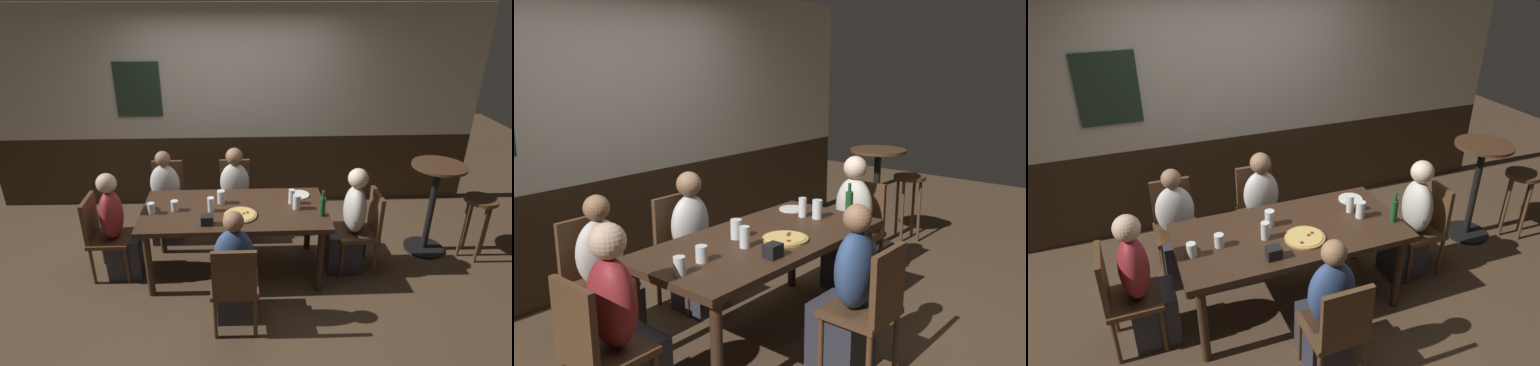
# 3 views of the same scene
# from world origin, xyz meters

# --- Properties ---
(ground_plane) EXTENTS (12.00, 12.00, 0.00)m
(ground_plane) POSITION_xyz_m (0.00, 0.00, 0.00)
(ground_plane) COLOR #4C3826
(wall_back) EXTENTS (6.40, 0.13, 2.60)m
(wall_back) POSITION_xyz_m (-0.01, 1.65, 1.30)
(wall_back) COLOR #332316
(wall_back) RESTS_ON ground_plane
(dining_table) EXTENTS (1.83, 0.89, 0.74)m
(dining_table) POSITION_xyz_m (0.00, 0.00, 0.66)
(dining_table) COLOR #382316
(dining_table) RESTS_ON ground_plane
(chair_mid_near) EXTENTS (0.40, 0.40, 0.88)m
(chair_mid_near) POSITION_xyz_m (0.00, -0.86, 0.50)
(chair_mid_near) COLOR #513521
(chair_mid_near) RESTS_ON ground_plane
(chair_mid_far) EXTENTS (0.40, 0.40, 0.88)m
(chair_mid_far) POSITION_xyz_m (0.00, 0.86, 0.50)
(chair_mid_far) COLOR #513521
(chair_mid_far) RESTS_ON ground_plane
(chair_head_west) EXTENTS (0.40, 0.40, 0.88)m
(chair_head_west) POSITION_xyz_m (-1.33, 0.00, 0.50)
(chair_head_west) COLOR #513521
(chair_head_west) RESTS_ON ground_plane
(chair_head_east) EXTENTS (0.40, 0.40, 0.88)m
(chair_head_east) POSITION_xyz_m (1.33, 0.00, 0.50)
(chair_head_east) COLOR #513521
(chair_head_east) RESTS_ON ground_plane
(chair_left_far) EXTENTS (0.40, 0.40, 0.88)m
(chair_left_far) POSITION_xyz_m (-0.81, 0.86, 0.50)
(chair_left_far) COLOR #513521
(chair_left_far) RESTS_ON ground_plane
(person_mid_near) EXTENTS (0.34, 0.37, 1.11)m
(person_mid_near) POSITION_xyz_m (0.00, -0.70, 0.46)
(person_mid_near) COLOR #2D2D38
(person_mid_near) RESTS_ON ground_plane
(person_mid_far) EXTENTS (0.34, 0.37, 1.11)m
(person_mid_far) POSITION_xyz_m (-0.00, 0.70, 0.47)
(person_mid_far) COLOR #2D2D38
(person_mid_far) RESTS_ON ground_plane
(person_head_west) EXTENTS (0.37, 0.34, 1.14)m
(person_head_west) POSITION_xyz_m (-1.17, 0.00, 0.48)
(person_head_west) COLOR #2D2D38
(person_head_west) RESTS_ON ground_plane
(person_head_east) EXTENTS (0.37, 0.34, 1.14)m
(person_head_east) POSITION_xyz_m (1.17, 0.00, 0.48)
(person_head_east) COLOR #2D2D38
(person_head_east) RESTS_ON ground_plane
(person_left_far) EXTENTS (0.34, 0.37, 1.08)m
(person_left_far) POSITION_xyz_m (-0.81, 0.70, 0.45)
(person_left_far) COLOR #2D2D38
(person_left_far) RESTS_ON ground_plane
(pizza) EXTENTS (0.32, 0.32, 0.03)m
(pizza) POSITION_xyz_m (0.06, -0.16, 0.75)
(pizza) COLOR tan
(pizza) RESTS_ON dining_table
(tumbler_short) EXTENTS (0.07, 0.07, 0.10)m
(tumbler_short) POSITION_xyz_m (-0.59, -0.01, 0.79)
(tumbler_short) COLOR silver
(tumbler_short) RESTS_ON dining_table
(pint_glass_stout) EXTENTS (0.06, 0.06, 0.15)m
(pint_glass_stout) POSITION_xyz_m (0.58, 0.08, 0.81)
(pint_glass_stout) COLOR silver
(pint_glass_stout) RESTS_ON dining_table
(pint_glass_pale) EXTENTS (0.08, 0.08, 0.15)m
(pint_glass_pale) POSITION_xyz_m (0.62, -0.03, 0.81)
(pint_glass_pale) COLOR silver
(pint_glass_pale) RESTS_ON dining_table
(beer_glass_tall) EXTENTS (0.07, 0.07, 0.11)m
(beer_glass_tall) POSITION_xyz_m (-0.80, -0.06, 0.79)
(beer_glass_tall) COLOR silver
(beer_glass_tall) RESTS_ON dining_table
(tumbler_water) EXTENTS (0.08, 0.08, 0.14)m
(tumbler_water) POSITION_xyz_m (-0.13, 0.12, 0.80)
(tumbler_water) COLOR silver
(tumbler_water) RESTS_ON dining_table
(highball_clear) EXTENTS (0.07, 0.07, 0.14)m
(highball_clear) POSITION_xyz_m (-0.23, -0.04, 0.80)
(highball_clear) COLOR silver
(highball_clear) RESTS_ON dining_table
(beer_bottle_green) EXTENTS (0.06, 0.06, 0.26)m
(beer_bottle_green) POSITION_xyz_m (0.84, -0.18, 0.84)
(beer_bottle_green) COLOR #194723
(beer_bottle_green) RESTS_ON dining_table
(plate_white_large) EXTENTS (0.21, 0.21, 0.01)m
(plate_white_large) POSITION_xyz_m (0.69, 0.27, 0.75)
(plate_white_large) COLOR white
(plate_white_large) RESTS_ON dining_table
(condiment_caddy) EXTENTS (0.11, 0.09, 0.09)m
(condiment_caddy) POSITION_xyz_m (-0.25, -0.30, 0.79)
(condiment_caddy) COLOR black
(condiment_caddy) RESTS_ON dining_table
(side_bar_table) EXTENTS (0.56, 0.56, 1.05)m
(side_bar_table) POSITION_xyz_m (2.16, 0.30, 0.62)
(side_bar_table) COLOR black
(side_bar_table) RESTS_ON ground_plane
(bar_stool) EXTENTS (0.34, 0.34, 0.72)m
(bar_stool) POSITION_xyz_m (2.61, 0.15, 0.56)
(bar_stool) COLOR #513521
(bar_stool) RESTS_ON ground_plane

